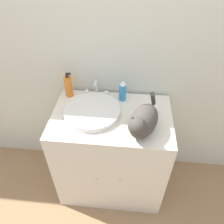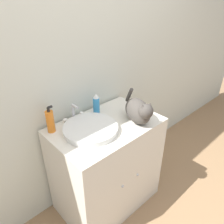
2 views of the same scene
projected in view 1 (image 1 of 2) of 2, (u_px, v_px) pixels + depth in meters
name	position (u px, v px, depth m)	size (l,w,h in m)	color
ground_plane	(109.00, 209.00, 1.86)	(8.00, 8.00, 0.00)	#997551
wall_back	(116.00, 39.00, 1.47)	(6.00, 0.05, 2.50)	silver
vanity_cabinet	(112.00, 153.00, 1.79)	(0.84, 0.56, 0.84)	silver
sink_basin	(92.00, 111.00, 1.52)	(0.40, 0.40, 0.04)	silver
faucet	(96.00, 89.00, 1.64)	(0.18, 0.09, 0.14)	silver
cat	(143.00, 121.00, 1.33)	(0.25, 0.37, 0.22)	#47423D
soap_bottle	(68.00, 86.00, 1.63)	(0.06, 0.06, 0.20)	orange
spray_bottle	(123.00, 91.00, 1.59)	(0.05, 0.05, 0.17)	#338CCC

